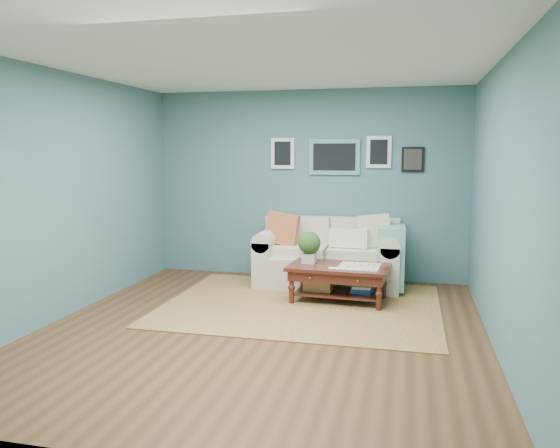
% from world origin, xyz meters
% --- Properties ---
extents(room_shell, '(5.00, 5.02, 2.70)m').
position_xyz_m(room_shell, '(0.01, 0.06, 1.36)').
color(room_shell, brown).
rests_on(room_shell, ground).
extents(area_rug, '(3.22, 2.58, 0.01)m').
position_xyz_m(area_rug, '(0.22, 0.97, 0.01)').
color(area_rug, brown).
rests_on(area_rug, ground).
extents(loveseat, '(1.98, 0.90, 1.02)m').
position_xyz_m(loveseat, '(0.47, 2.03, 0.41)').
color(loveseat, beige).
rests_on(loveseat, ground).
extents(coffee_table, '(1.24, 0.77, 0.84)m').
position_xyz_m(coffee_table, '(0.56, 1.25, 0.37)').
color(coffee_table, black).
rests_on(coffee_table, ground).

